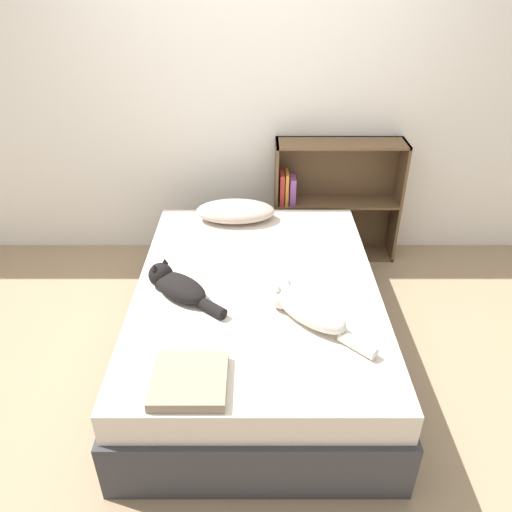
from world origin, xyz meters
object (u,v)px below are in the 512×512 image
object	(u,v)px
bed	(256,320)
cat_light	(305,309)
pillow	(234,211)
cat_dark	(176,285)
bookshelf	(331,198)

from	to	relation	value
bed	cat_light	world-z (taller)	cat_light
bed	cat_light	bearing A→B (deg)	-51.71
bed	cat_light	size ratio (longest dim) A/B	3.80
pillow	cat_dark	xyz separation A→B (m)	(-0.29, -0.88, -0.01)
cat_light	bookshelf	bearing A→B (deg)	-57.82
pillow	cat_dark	distance (m)	0.93
bed	cat_dark	xyz separation A→B (m)	(-0.44, -0.09, 0.32)
cat_dark	bookshelf	xyz separation A→B (m)	(1.03, 1.31, -0.09)
bed	cat_light	xyz separation A→B (m)	(0.25, -0.32, 0.34)
bed	pillow	world-z (taller)	pillow
bed	cat_dark	world-z (taller)	cat_dark
pillow	bookshelf	xyz separation A→B (m)	(0.74, 0.42, -0.10)
cat_dark	cat_light	bearing A→B (deg)	-158.38
cat_dark	pillow	bearing A→B (deg)	-68.47
bookshelf	bed	bearing A→B (deg)	-115.73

